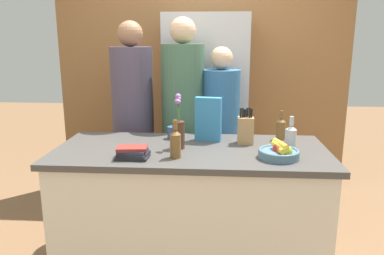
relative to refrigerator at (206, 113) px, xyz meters
name	(u,v)px	position (x,y,z in m)	size (l,w,h in m)	color
kitchen_island	(191,212)	(-0.06, -1.21, -0.47)	(1.81, 0.80, 0.93)	silver
back_wall_wood	(202,72)	(-0.06, 0.36, 0.37)	(3.01, 0.12, 2.60)	olive
refrigerator	(206,113)	(0.00, 0.00, 0.00)	(0.78, 0.63, 1.87)	#B7B7BC
fruit_bowl	(280,152)	(0.50, -1.39, 0.04)	(0.25, 0.25, 0.11)	slate
knife_block	(246,130)	(0.31, -1.06, 0.09)	(0.11, 0.09, 0.26)	tan
flower_vase	(179,130)	(-0.14, -1.21, 0.12)	(0.08, 0.08, 0.37)	#4C2D1E
cereal_box	(208,119)	(0.05, -1.01, 0.15)	(0.19, 0.09, 0.31)	teal
coffee_mug	(173,132)	(-0.21, -0.96, 0.04)	(0.08, 0.12, 0.09)	#334770
book_stack	(133,153)	(-0.40, -1.44, 0.03)	(0.20, 0.16, 0.07)	#232328
bottle_oil	(175,143)	(-0.14, -1.41, 0.09)	(0.07, 0.07, 0.24)	brown
bottle_vinegar	(281,128)	(0.57, -0.94, 0.08)	(0.07, 0.07, 0.21)	brown
bottle_wine	(291,137)	(0.59, -1.21, 0.09)	(0.07, 0.07, 0.23)	#B2BCC1
person_at_sink	(133,115)	(-0.60, -0.53, 0.08)	(0.35, 0.35, 1.79)	#383842
person_in_blue	(183,114)	(-0.17, -0.54, 0.09)	(0.36, 0.36, 1.81)	#383842
person_in_red_tee	(220,130)	(0.14, -0.53, -0.04)	(0.31, 0.31, 1.58)	#383842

